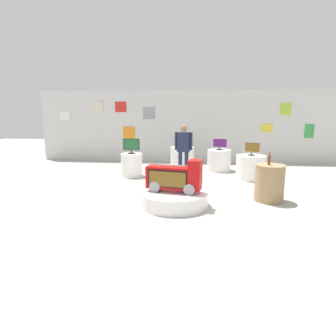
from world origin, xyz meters
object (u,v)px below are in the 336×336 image
at_px(novelty_firetruck_tv, 175,178).
at_px(tv_on_center_rear, 220,144).
at_px(tv_on_left_rear, 131,145).
at_px(side_table_round, 269,183).
at_px(main_display_pedestal, 174,198).
at_px(display_pedestal_left_rear, 132,165).
at_px(tv_on_far_right, 182,141).
at_px(tv_on_right_rear, 252,148).
at_px(display_pedestal_right_rear, 251,167).
at_px(display_pedestal_far_right, 182,157).
at_px(bottle_on_side_table, 269,160).
at_px(shopper_browsing_near_truck, 184,147).
at_px(display_pedestal_center_rear, 219,160).

distance_m(novelty_firetruck_tv, tv_on_center_rear, 4.22).
bearing_deg(tv_on_left_rear, novelty_firetruck_tv, -60.43).
distance_m(tv_on_left_rear, side_table_round, 4.37).
distance_m(main_display_pedestal, tv_on_center_rear, 4.28).
bearing_deg(display_pedestal_left_rear, tv_on_far_right, 51.63).
bearing_deg(tv_on_right_rear, tv_on_far_right, 137.98).
distance_m(display_pedestal_right_rear, display_pedestal_far_right, 2.94).
relative_size(novelty_firetruck_tv, display_pedestal_left_rear, 1.67).
distance_m(display_pedestal_right_rear, side_table_round, 2.19).
xyz_separation_m(main_display_pedestal, bottle_on_side_table, (2.10, 0.52, 0.80)).
distance_m(tv_on_right_rear, side_table_round, 2.25).
bearing_deg(tv_on_center_rear, bottle_on_side_table, -76.85).
bearing_deg(display_pedestal_left_rear, tv_on_right_rear, -0.76).
xyz_separation_m(tv_on_right_rear, bottle_on_side_table, (-0.04, -2.21, 0.00)).
xyz_separation_m(tv_on_left_rear, display_pedestal_right_rear, (3.70, -0.04, -0.63)).
height_order(display_pedestal_right_rear, shopper_browsing_near_truck, shopper_browsing_near_truck).
bearing_deg(bottle_on_side_table, display_pedestal_center_rear, 103.15).
distance_m(display_pedestal_far_right, shopper_browsing_near_truck, 1.95).
distance_m(tv_on_far_right, shopper_browsing_near_truck, 1.85).
xyz_separation_m(main_display_pedestal, shopper_browsing_near_truck, (0.08, 2.86, 0.80)).
relative_size(main_display_pedestal, tv_on_left_rear, 2.82).
relative_size(tv_on_left_rear, tv_on_far_right, 1.09).
xyz_separation_m(display_pedestal_center_rear, shopper_browsing_near_truck, (-1.21, -1.15, 0.59)).
relative_size(tv_on_center_rear, shopper_browsing_near_truck, 0.30).
relative_size(side_table_round, bottle_on_side_table, 2.91).
distance_m(tv_on_left_rear, display_pedestal_center_rear, 3.16).
distance_m(tv_on_right_rear, display_pedestal_far_right, 3.00).
xyz_separation_m(main_display_pedestal, tv_on_right_rear, (2.14, 2.74, 0.80)).
height_order(display_pedestal_far_right, side_table_round, side_table_round).
xyz_separation_m(main_display_pedestal, display_pedestal_left_rear, (-1.56, 2.79, 0.21)).
relative_size(display_pedestal_right_rear, side_table_round, 1.05).
bearing_deg(display_pedestal_left_rear, display_pedestal_right_rear, -0.70).
bearing_deg(display_pedestal_far_right, display_pedestal_left_rear, -128.33).
height_order(main_display_pedestal, shopper_browsing_near_truck, shopper_browsing_near_truck).
bearing_deg(display_pedestal_far_right, tv_on_far_right, -101.77).
bearing_deg(tv_on_far_right, display_pedestal_left_rear, -128.37).
xyz_separation_m(main_display_pedestal, side_table_round, (2.14, 0.55, 0.27)).
height_order(tv_on_center_rear, display_pedestal_right_rear, tv_on_center_rear).
relative_size(display_pedestal_left_rear, bottle_on_side_table, 2.54).
distance_m(display_pedestal_right_rear, tv_on_far_right, 3.00).
height_order(novelty_firetruck_tv, display_pedestal_center_rear, novelty_firetruck_tv).
xyz_separation_m(tv_on_center_rear, display_pedestal_far_right, (-1.33, 0.71, -0.58)).
relative_size(tv_on_center_rear, bottle_on_side_table, 1.72).
bearing_deg(tv_on_right_rear, side_table_round, -89.88).
bearing_deg(bottle_on_side_table, tv_on_far_right, 117.13).
relative_size(display_pedestal_center_rear, display_pedestal_far_right, 0.91).
bearing_deg(tv_on_center_rear, main_display_pedestal, -107.81).
height_order(tv_on_right_rear, bottle_on_side_table, tv_on_right_rear).
bearing_deg(display_pedestal_right_rear, display_pedestal_center_rear, 124.06).
xyz_separation_m(display_pedestal_left_rear, side_table_round, (3.71, -2.24, 0.06)).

